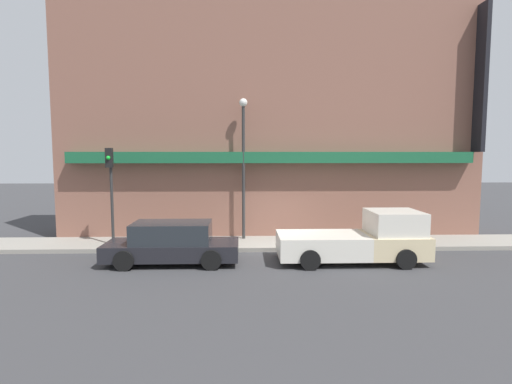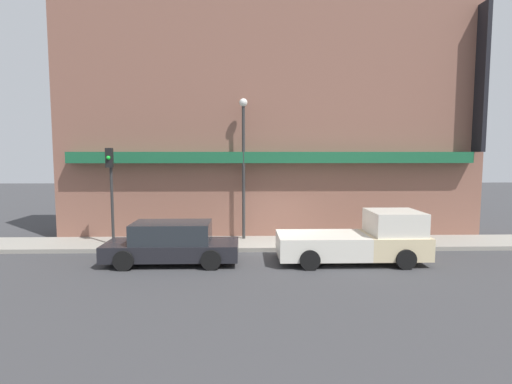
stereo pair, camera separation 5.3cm
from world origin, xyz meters
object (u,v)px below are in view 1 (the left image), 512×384
object	(u,v)px
fire_hydrant	(184,237)
street_lamp	(243,153)
pickup_truck	(361,240)
parked_car	(172,243)
traffic_light	(111,179)

from	to	relation	value
fire_hydrant	street_lamp	bearing A→B (deg)	29.38
pickup_truck	fire_hydrant	size ratio (longest dim) A/B	7.30
parked_car	traffic_light	size ratio (longest dim) A/B	1.19
fire_hydrant	street_lamp	world-z (taller)	street_lamp
traffic_light	street_lamp	bearing A→B (deg)	12.24
fire_hydrant	traffic_light	size ratio (longest dim) A/B	0.18
parked_car	traffic_light	xyz separation A→B (m)	(-2.89, 2.24, 2.21)
street_lamp	traffic_light	distance (m)	5.72
pickup_truck	street_lamp	bearing A→B (deg)	141.46
pickup_truck	parked_car	world-z (taller)	pickup_truck
pickup_truck	street_lamp	world-z (taller)	street_lamp
parked_car	fire_hydrant	bearing A→B (deg)	88.29
street_lamp	fire_hydrant	bearing A→B (deg)	-150.62
pickup_truck	parked_car	xyz separation A→B (m)	(-6.94, -0.00, -0.09)
pickup_truck	traffic_light	distance (m)	10.30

